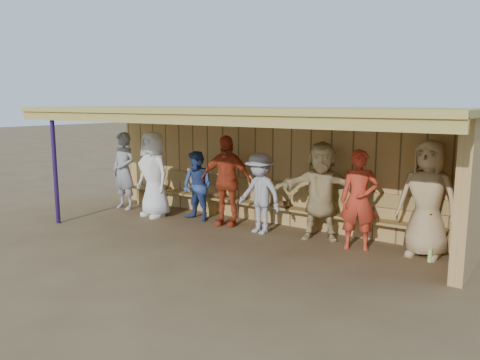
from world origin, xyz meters
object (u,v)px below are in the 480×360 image
(player_h, at_px, (427,199))
(bench, at_px, (260,199))
(player_g, at_px, (359,200))
(player_e, at_px, (260,193))
(player_a, at_px, (124,171))
(player_c, at_px, (197,186))
(player_d, at_px, (226,181))
(player_f, at_px, (321,191))
(player_b, at_px, (154,174))

(player_h, xyz_separation_m, bench, (-3.49, 0.31, -0.47))
(player_g, bearing_deg, player_e, 164.17)
(player_a, xyz_separation_m, bench, (3.49, 0.72, -0.41))
(player_c, distance_m, player_e, 1.67)
(player_c, bearing_deg, player_e, 0.38)
(player_c, height_order, player_d, player_d)
(player_d, relative_size, player_f, 1.02)
(player_d, bearing_deg, player_c, 168.09)
(player_f, bearing_deg, player_c, 163.05)
(bench, bearing_deg, player_e, -58.54)
(player_f, relative_size, player_g, 1.05)
(player_c, height_order, player_f, player_f)
(player_e, bearing_deg, player_b, -166.24)
(player_c, xyz_separation_m, bench, (1.26, 0.59, -0.24))
(player_b, bearing_deg, player_f, 17.15)
(player_b, xyz_separation_m, player_d, (1.81, 0.33, -0.02))
(player_b, bearing_deg, bench, 30.48)
(player_b, xyz_separation_m, player_g, (4.73, 0.32, -0.09))
(player_b, height_order, player_g, player_b)
(bench, bearing_deg, player_b, -159.34)
(player_f, distance_m, bench, 1.69)
(player_c, height_order, bench, player_c)
(player_d, height_order, bench, player_d)
(player_e, bearing_deg, player_a, -169.82)
(player_b, xyz_separation_m, player_f, (3.91, 0.50, -0.04))
(player_g, bearing_deg, player_c, 161.58)
(player_a, bearing_deg, bench, 12.40)
(player_a, xyz_separation_m, player_b, (1.17, -0.16, 0.04))
(player_b, relative_size, bench, 0.26)
(player_b, relative_size, player_h, 0.98)
(player_g, bearing_deg, player_a, 162.56)
(player_h, bearing_deg, player_g, -163.50)
(player_c, bearing_deg, bench, 28.10)
(player_a, distance_m, bench, 3.59)
(player_d, height_order, player_h, player_h)
(player_f, bearing_deg, player_d, 163.40)
(player_e, bearing_deg, player_g, 12.62)
(player_a, xyz_separation_m, player_c, (2.23, 0.12, -0.17))
(player_e, bearing_deg, bench, 130.87)
(player_f, bearing_deg, player_a, 162.50)
(player_c, relative_size, player_e, 0.96)
(player_h, bearing_deg, player_e, -169.76)
(player_a, bearing_deg, player_d, 4.03)
(player_f, relative_size, bench, 0.25)
(player_b, distance_m, player_d, 1.84)
(player_a, distance_m, player_g, 5.90)
(player_e, distance_m, bench, 0.83)
(player_b, height_order, player_d, player_b)
(player_e, xyz_separation_m, bench, (-0.41, 0.67, -0.28))
(player_g, distance_m, bench, 2.50)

